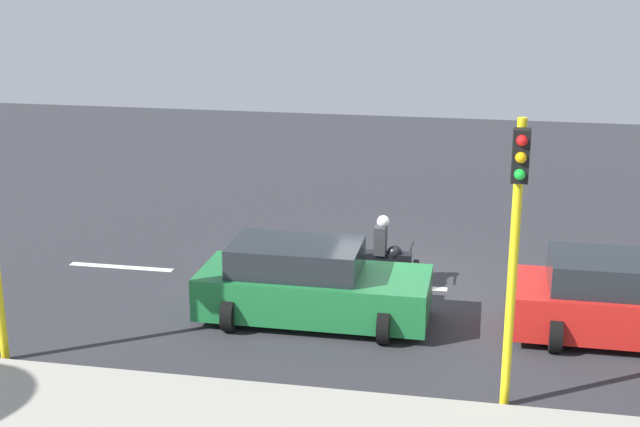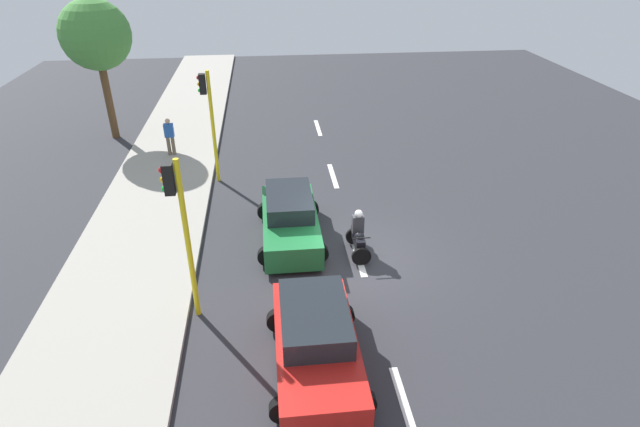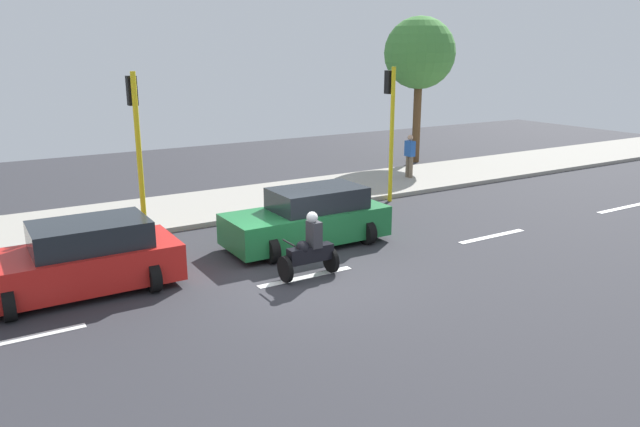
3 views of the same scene
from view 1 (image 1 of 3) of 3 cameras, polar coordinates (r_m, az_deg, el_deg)
name	(u,v)px [view 1 (image 1 of 3)]	position (r m, az deg, el deg)	size (l,w,h in m)	color
ground_plane	(390,288)	(18.71, 4.51, -4.81)	(40.00, 60.00, 0.10)	#2D2D33
lane_stripe_north	(121,267)	(20.20, -12.67, -3.38)	(0.20, 2.40, 0.01)	white
lane_stripe_mid	(390,286)	(18.69, 4.51, -4.65)	(0.20, 2.40, 0.01)	white
car_green	(310,285)	(16.73, -0.65, -4.60)	(2.19, 4.33, 1.52)	#1E7238
car_red	(630,302)	(16.88, 19.30, -5.38)	(2.27, 4.22, 1.52)	red
motorcycle	(386,256)	(18.50, 4.25, -2.78)	(0.60, 1.30, 1.53)	black
traffic_light_midblock	(516,226)	(13.07, 12.49, -0.81)	(0.49, 0.24, 4.50)	yellow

